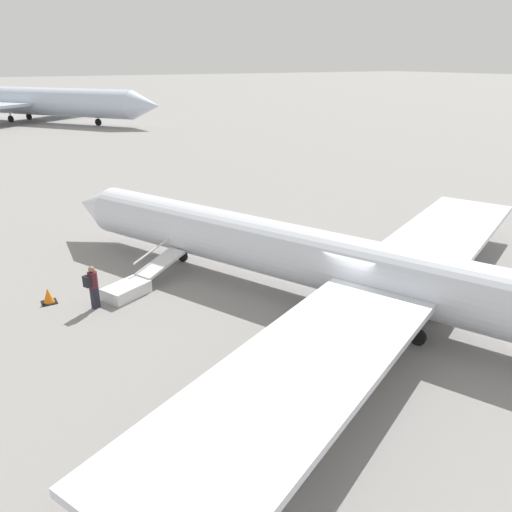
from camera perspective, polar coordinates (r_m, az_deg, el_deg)
name	(u,v)px	position (r m, az deg, el deg)	size (l,w,h in m)	color
ground_plane	(355,311)	(19.60, 11.22, -6.19)	(600.00, 600.00, 0.00)	gray
airplane_main	(382,274)	(18.55, 14.15, -2.00)	(30.69, 24.42, 5.99)	silver
airplane_far_left	(30,101)	(86.32, -24.41, 15.86)	(38.90, 31.97, 10.44)	silver
boarding_stairs	(134,284)	(21.17, -13.82, -3.18)	(2.63, 4.06, 1.56)	silver
passenger	(93,284)	(20.03, -18.18, -3.10)	(0.46, 0.57, 1.74)	#23232D
traffic_cone_near_stairs	(48,296)	(21.37, -22.65, -4.24)	(0.57, 0.57, 0.62)	black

